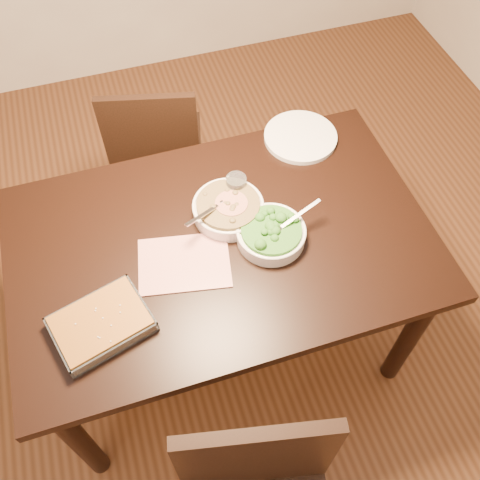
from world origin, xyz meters
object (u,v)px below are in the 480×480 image
at_px(table, 222,255).
at_px(dinner_plate, 300,137).
at_px(stew_bowl, 228,208).
at_px(wine_tumbler, 236,186).
at_px(broccoli_bowl, 271,233).
at_px(chair_far, 157,147).
at_px(baking_dish, 101,324).

relative_size(table, dinner_plate, 5.04).
xyz_separation_m(stew_bowl, dinner_plate, (0.37, 0.27, -0.02)).
xyz_separation_m(stew_bowl, wine_tumbler, (0.05, 0.08, 0.01)).
bearing_deg(table, wine_tumbler, 57.86).
relative_size(broccoli_bowl, dinner_plate, 0.93).
bearing_deg(dinner_plate, chair_far, 140.93).
relative_size(stew_bowl, chair_far, 0.30).
bearing_deg(wine_tumbler, baking_dish, -145.10).
xyz_separation_m(broccoli_bowl, baking_dish, (-0.58, -0.15, -0.01)).
bearing_deg(table, stew_bowl, 59.57).
distance_m(baking_dish, dinner_plate, 1.02).
bearing_deg(baking_dish, wine_tumbler, 19.05).
bearing_deg(wine_tumbler, stew_bowl, -124.11).
distance_m(baking_dish, chair_far, 1.07).
bearing_deg(wine_tumbler, dinner_plate, 30.71).
relative_size(stew_bowl, dinner_plate, 0.90).
distance_m(stew_bowl, baking_dish, 0.56).
relative_size(table, broccoli_bowl, 5.40).
distance_m(broccoli_bowl, baking_dish, 0.60).
bearing_deg(broccoli_bowl, dinner_plate, 56.92).
bearing_deg(dinner_plate, broccoli_bowl, -123.08).
height_order(table, stew_bowl, stew_bowl).
distance_m(table, broccoli_bowl, 0.21).
bearing_deg(baking_dish, table, 9.33).
bearing_deg(broccoli_bowl, chair_far, 106.40).
bearing_deg(baking_dish, chair_far, 54.68).
distance_m(broccoli_bowl, chair_far, 0.91).
bearing_deg(dinner_plate, baking_dish, -146.62).
distance_m(stew_bowl, broccoli_bowl, 0.18).
height_order(baking_dish, dinner_plate, baking_dish).
distance_m(table, stew_bowl, 0.17).
relative_size(table, baking_dish, 4.37).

